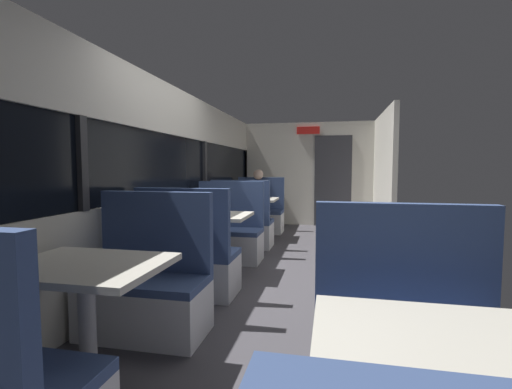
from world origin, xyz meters
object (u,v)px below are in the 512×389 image
at_px(dining_table_near_window, 86,280).
at_px(bench_far_window_facing_end, 243,227).
at_px(bench_far_window_facing_entry, 259,216).
at_px(dining_table_far_window, 252,204).
at_px(bench_front_aisle_facing_entry, 407,355).
at_px(dining_table_front_aisle, 456,375).
at_px(coffee_cup_primary, 199,211).
at_px(bench_mid_window_facing_end, 189,263).
at_px(seated_passenger, 259,206).
at_px(bench_near_window_facing_entry, 147,291).
at_px(bench_mid_window_facing_entry, 228,237).
at_px(dining_table_mid_window, 211,222).

xyz_separation_m(dining_table_near_window, bench_far_window_facing_end, (0.00, 3.79, -0.31)).
bearing_deg(bench_far_window_facing_entry, bench_far_window_facing_end, -90.00).
bearing_deg(dining_table_near_window, dining_table_far_window, 90.00).
xyz_separation_m(dining_table_near_window, bench_far_window_facing_entry, (0.00, 5.19, -0.31)).
height_order(dining_table_far_window, bench_front_aisle_facing_entry, bench_front_aisle_facing_entry).
distance_m(dining_table_near_window, bench_far_window_facing_end, 3.81).
bearing_deg(dining_table_front_aisle, coffee_cup_primary, 124.75).
distance_m(bench_mid_window_facing_end, seated_passenger, 3.58).
bearing_deg(bench_mid_window_facing_end, bench_near_window_facing_entry, -90.00).
height_order(bench_near_window_facing_entry, bench_far_window_facing_entry, same).
height_order(bench_mid_window_facing_entry, coffee_cup_primary, bench_mid_window_facing_entry).
height_order(bench_near_window_facing_entry, bench_mid_window_facing_entry, same).
bearing_deg(bench_far_window_facing_end, coffee_cup_primary, -94.73).
height_order(dining_table_mid_window, dining_table_far_window, same).
relative_size(dining_table_far_window, bench_front_aisle_facing_entry, 0.82).
bearing_deg(coffee_cup_primary, bench_far_window_facing_end, 85.27).
distance_m(bench_mid_window_facing_end, bench_far_window_facing_end, 2.25).
height_order(dining_table_near_window, coffee_cup_primary, coffee_cup_primary).
height_order(dining_table_front_aisle, bench_front_aisle_facing_entry, bench_front_aisle_facing_entry).
distance_m(dining_table_near_window, bench_mid_window_facing_end, 1.58).
bearing_deg(dining_table_mid_window, bench_near_window_facing_entry, -90.00).
distance_m(bench_far_window_facing_entry, bench_front_aisle_facing_entry, 5.40).
bearing_deg(bench_mid_window_facing_entry, bench_far_window_facing_end, 90.00).
bearing_deg(bench_front_aisle_facing_entry, dining_table_near_window, -176.82).
bearing_deg(bench_far_window_facing_end, bench_mid_window_facing_entry, -90.00).
height_order(dining_table_near_window, dining_table_far_window, same).
relative_size(bench_mid_window_facing_entry, bench_far_window_facing_end, 1.00).
xyz_separation_m(bench_front_aisle_facing_entry, seated_passenger, (-1.79, 5.02, 0.21)).
xyz_separation_m(bench_far_window_facing_entry, seated_passenger, (0.00, -0.07, 0.21)).
xyz_separation_m(bench_near_window_facing_entry, coffee_cup_primary, (-0.13, 1.47, 0.46)).
relative_size(dining_table_near_window, seated_passenger, 0.71).
bearing_deg(seated_passenger, bench_far_window_facing_end, -90.00).
bearing_deg(bench_mid_window_facing_entry, dining_table_mid_window, -90.00).
relative_size(dining_table_far_window, dining_table_front_aisle, 1.00).
bearing_deg(dining_table_near_window, bench_near_window_facing_entry, 90.00).
bearing_deg(dining_table_mid_window, bench_mid_window_facing_entry, 90.00).
bearing_deg(dining_table_front_aisle, bench_mid_window_facing_entry, 116.79).
distance_m(dining_table_near_window, dining_table_mid_window, 2.25).
distance_m(dining_table_near_window, dining_table_far_window, 4.49).
bearing_deg(coffee_cup_primary, dining_table_front_aisle, -55.25).
xyz_separation_m(dining_table_near_window, bench_mid_window_facing_end, (0.00, 1.55, -0.31)).
height_order(dining_table_near_window, bench_mid_window_facing_entry, bench_mid_window_facing_entry).
relative_size(bench_mid_window_facing_end, coffee_cup_primary, 12.22).
relative_size(bench_mid_window_facing_entry, dining_table_front_aisle, 1.22).
xyz_separation_m(bench_near_window_facing_entry, bench_mid_window_facing_entry, (0.00, 2.25, 0.00)).
relative_size(dining_table_near_window, bench_front_aisle_facing_entry, 0.82).
xyz_separation_m(dining_table_far_window, seated_passenger, (0.00, 0.63, -0.10)).
distance_m(bench_mid_window_facing_end, coffee_cup_primary, 0.79).
bearing_deg(dining_table_far_window, dining_table_near_window, -90.00).
relative_size(dining_table_front_aisle, coffee_cup_primary, 10.00).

